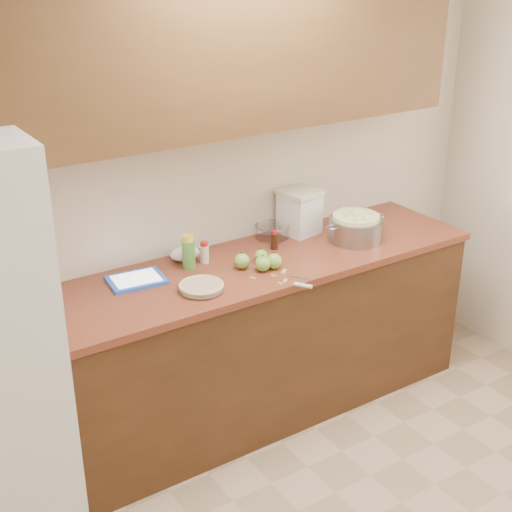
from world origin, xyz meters
TOP-DOWN VIEW (x-y plane):
  - room_shell at (0.00, 0.00)m, footprint 3.60×3.60m
  - counter_run at (0.00, 1.48)m, footprint 2.64×0.68m
  - upper_cabinets at (0.00, 1.63)m, footprint 2.60×0.34m
  - pie at (-0.35, 1.34)m, footprint 0.23×0.23m
  - colander at (0.69, 1.42)m, footprint 0.40×0.30m
  - flour_canister at (0.50, 1.69)m, footprint 0.24×0.24m
  - tablet at (-0.57, 1.60)m, footprint 0.29×0.23m
  - paring_knife at (0.09, 1.11)m, footprint 0.13×0.17m
  - lemon_bottle at (-0.27, 1.60)m, footprint 0.07×0.07m
  - cinnamon_shaker at (-0.17, 1.62)m, footprint 0.05×0.05m
  - vanilla_bottle at (0.24, 1.57)m, footprint 0.04×0.04m
  - mixing_bowl at (0.32, 1.71)m, footprint 0.20×0.20m
  - paper_towel at (-0.24, 1.71)m, footprint 0.19×0.17m
  - apple_left at (-0.05, 1.45)m, footprint 0.08×0.08m
  - apple_center at (0.08, 1.46)m, footprint 0.07×0.07m
  - apple_front at (0.03, 1.36)m, footprint 0.08×0.08m
  - apple_extra at (0.09, 1.35)m, footprint 0.08×0.08m
  - peel_a at (-0.06, 1.32)m, footprint 0.02×0.03m
  - peel_b at (0.05, 1.20)m, footprint 0.05×0.04m
  - peel_c at (0.11, 1.29)m, footprint 0.05×0.05m
  - peel_d at (0.04, 1.28)m, footprint 0.02×0.03m
  - peel_e at (0.02, 1.19)m, footprint 0.01×0.03m

SIDE VIEW (x-z plane):
  - counter_run at x=0.00m, z-range 0.00..0.92m
  - peel_a at x=-0.06m, z-range 0.92..0.92m
  - peel_b at x=0.05m, z-range 0.92..0.92m
  - peel_c at x=0.11m, z-range 0.92..0.92m
  - peel_d at x=0.04m, z-range 0.92..0.92m
  - peel_e at x=0.02m, z-range 0.92..0.92m
  - paring_knife at x=0.09m, z-range 0.92..0.94m
  - tablet at x=-0.57m, z-range 0.92..0.94m
  - pie at x=-0.35m, z-range 0.92..0.96m
  - paper_towel at x=-0.24m, z-range 0.92..0.99m
  - apple_center at x=0.08m, z-range 0.91..1.00m
  - apple_front at x=0.03m, z-range 0.91..1.01m
  - apple_left at x=-0.05m, z-range 0.91..1.01m
  - mixing_bowl at x=0.32m, z-range 0.92..1.00m
  - apple_extra at x=0.09m, z-range 0.91..1.01m
  - vanilla_bottle at x=0.24m, z-range 0.92..1.03m
  - cinnamon_shaker at x=-0.17m, z-range 0.92..1.03m
  - colander at x=0.69m, z-range 0.92..1.07m
  - lemon_bottle at x=-0.27m, z-range 0.92..1.10m
  - flour_canister at x=0.50m, z-range 0.92..1.18m
  - room_shell at x=0.00m, z-range -0.50..3.10m
  - upper_cabinets at x=0.00m, z-range 1.60..2.30m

